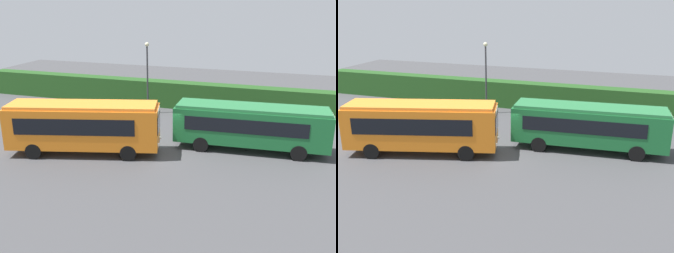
{
  "view_description": "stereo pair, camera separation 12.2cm",
  "coord_description": "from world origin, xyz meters",
  "views": [
    {
      "loc": [
        8.09,
        -22.42,
        9.61
      ],
      "look_at": [
        0.51,
        0.39,
        1.72
      ],
      "focal_mm": 42.05,
      "sensor_mm": 36.0,
      "label": 1
    },
    {
      "loc": [
        8.2,
        -22.38,
        9.61
      ],
      "look_at": [
        0.51,
        0.39,
        1.72
      ],
      "focal_mm": 42.05,
      "sensor_mm": 36.0,
      "label": 2
    }
  ],
  "objects": [
    {
      "name": "bus_orange",
      "position": [
        -4.5,
        -1.56,
        1.9
      ],
      "size": [
        9.87,
        4.93,
        3.32
      ],
      "rotation": [
        0.0,
        0.0,
        0.27
      ],
      "color": "orange",
      "rests_on": "ground_plane"
    },
    {
      "name": "person_right",
      "position": [
        9.25,
        4.39,
        0.96
      ],
      "size": [
        0.32,
        0.43,
        1.8
      ],
      "rotation": [
        0.0,
        0.0,
        3.3
      ],
      "color": "silver",
      "rests_on": "ground_plane"
    },
    {
      "name": "ground_plane",
      "position": [
        0.0,
        0.0,
        0.0
      ],
      "size": [
        64.0,
        64.0,
        0.0
      ],
      "primitive_type": "plane",
      "color": "#424244"
    },
    {
      "name": "person_center",
      "position": [
        4.23,
        5.88,
        0.85
      ],
      "size": [
        0.46,
        0.54,
        1.64
      ],
      "rotation": [
        0.0,
        0.0,
        3.66
      ],
      "color": "olive",
      "rests_on": "ground_plane"
    },
    {
      "name": "person_left",
      "position": [
        -5.22,
        0.65,
        1.01
      ],
      "size": [
        0.34,
        0.53,
        1.91
      ],
      "rotation": [
        0.0,
        0.0,
        2.97
      ],
      "color": "olive",
      "rests_on": "ground_plane"
    },
    {
      "name": "bus_green",
      "position": [
        5.53,
        2.34,
        1.75
      ],
      "size": [
        10.09,
        3.04,
        3.01
      ],
      "rotation": [
        0.0,
        0.0,
        0.07
      ],
      "color": "#19602D",
      "rests_on": "ground_plane"
    },
    {
      "name": "hedge_row",
      "position": [
        0.0,
        11.12,
        1.17
      ],
      "size": [
        44.0,
        1.52,
        2.34
      ],
      "primitive_type": "cube",
      "color": "#214C1C",
      "rests_on": "ground_plane"
    },
    {
      "name": "lamppost",
      "position": [
        -4.0,
        8.41,
        3.77
      ],
      "size": [
        0.36,
        0.36,
        6.11
      ],
      "color": "#38383D",
      "rests_on": "ground_plane"
    }
  ]
}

